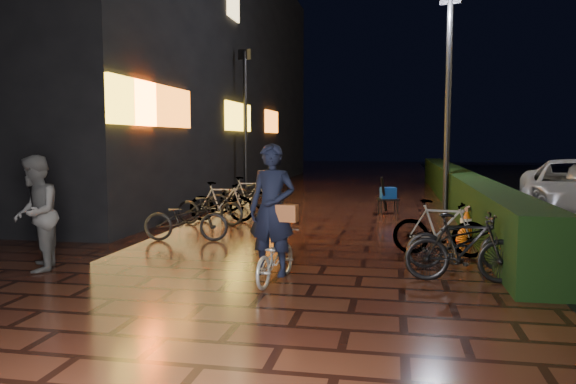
% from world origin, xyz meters
% --- Properties ---
extents(ground, '(80.00, 80.00, 0.00)m').
position_xyz_m(ground, '(0.00, 0.00, 0.00)').
color(ground, '#381911').
rests_on(ground, ground).
extents(hedge, '(0.70, 20.00, 1.00)m').
position_xyz_m(hedge, '(3.30, 8.00, 0.50)').
color(hedge, black).
rests_on(hedge, ground).
extents(bystander_person, '(0.92, 1.00, 1.65)m').
position_xyz_m(bystander_person, '(-3.44, -1.65, 0.83)').
color(bystander_person, '#565658').
rests_on(bystander_person, ground).
extents(storefront_block, '(12.09, 22.00, 9.00)m').
position_xyz_m(storefront_block, '(-9.50, 11.50, 4.50)').
color(storefront_block, black).
rests_on(storefront_block, ground).
extents(lamp_post_hedge, '(0.53, 0.24, 5.58)m').
position_xyz_m(lamp_post_hedge, '(2.85, 6.05, 3.07)').
color(lamp_post_hedge, black).
rests_on(lamp_post_hedge, ground).
extents(lamp_post_sf, '(0.45, 0.17, 4.66)m').
position_xyz_m(lamp_post_sf, '(-3.08, 8.48, 2.57)').
color(lamp_post_sf, black).
rests_on(lamp_post_sf, ground).
extents(cyclist, '(0.69, 1.32, 1.82)m').
position_xyz_m(cyclist, '(0.02, -1.68, 0.68)').
color(cyclist, silver).
rests_on(cyclist, ground).
extents(traffic_barrier, '(0.80, 1.56, 0.64)m').
position_xyz_m(traffic_barrier, '(3.06, 2.47, 0.32)').
color(traffic_barrier, orange).
rests_on(traffic_barrier, ground).
extents(cart_assembly, '(0.59, 0.63, 0.96)m').
position_xyz_m(cart_assembly, '(1.40, 5.57, 0.49)').
color(cart_assembly, black).
rests_on(cart_assembly, ground).
extents(parked_bikes_storefront, '(1.85, 6.10, 0.91)m').
position_xyz_m(parked_bikes_storefront, '(-2.25, 3.93, 0.42)').
color(parked_bikes_storefront, black).
rests_on(parked_bikes_storefront, ground).
extents(parked_bikes_hedge, '(1.80, 2.24, 0.91)m').
position_xyz_m(parked_bikes_hedge, '(2.43, -0.37, 0.44)').
color(parked_bikes_hedge, black).
rests_on(parked_bikes_hedge, ground).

